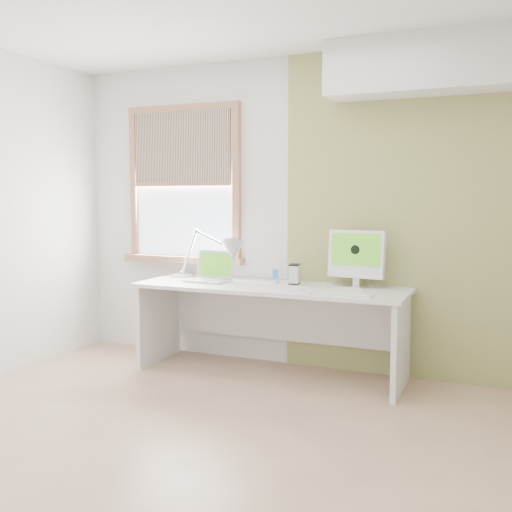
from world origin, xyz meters
The scene contains 12 objects.
room centered at (0.00, 0.00, 1.30)m, with size 4.04×3.54×2.64m.
accent_wall centered at (1.00, 1.74, 1.30)m, with size 2.00×0.02×2.60m, color #8C924F.
soffit centered at (1.20, 1.57, 2.40)m, with size 1.60×0.40×0.42m, color white.
window centered at (-1.00, 1.71, 1.54)m, with size 1.20×0.14×1.42m.
desk centered at (-0.02, 1.44, 0.53)m, with size 2.20×0.70×0.73m.
desk_lamp centered at (-0.51, 1.52, 0.96)m, with size 0.75×0.30×0.43m.
laptop centered at (-0.58, 1.44, 0.79)m, with size 0.37×0.31×0.25m.
phone_dock centered at (-0.03, 1.52, 0.77)m, with size 0.08×0.08×0.13m.
external_drive centered at (0.13, 1.54, 0.81)m, with size 0.10×0.14×0.16m.
imac centered at (0.63, 1.57, 0.98)m, with size 0.46×0.18×0.45m.
keyboard centered at (0.65, 1.15, 0.74)m, with size 0.44×0.15×0.02m.
mouse centered at (0.40, 1.16, 0.75)m, with size 0.06×0.10×0.03m, color white.
Camera 1 is at (1.72, -2.98, 1.44)m, focal length 41.55 mm.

